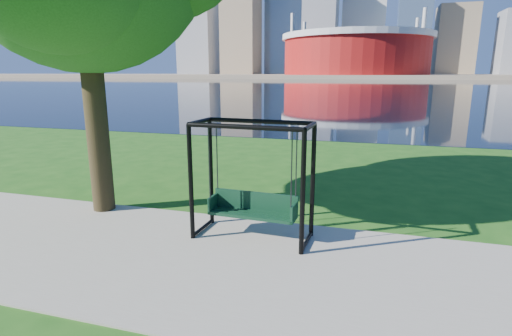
% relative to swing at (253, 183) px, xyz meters
% --- Properties ---
extents(ground, '(900.00, 900.00, 0.00)m').
position_rel_swing_xyz_m(ground, '(-0.02, -0.63, -1.06)').
color(ground, '#1E5114').
rests_on(ground, ground).
extents(path, '(120.00, 4.00, 0.03)m').
position_rel_swing_xyz_m(path, '(-0.02, -1.13, -1.05)').
color(path, '#9E937F').
rests_on(path, ground).
extents(river, '(900.00, 180.00, 0.02)m').
position_rel_swing_xyz_m(river, '(-0.02, 101.37, -1.05)').
color(river, black).
rests_on(river, ground).
extents(far_bank, '(900.00, 228.00, 2.00)m').
position_rel_swing_xyz_m(far_bank, '(-0.02, 305.37, -0.06)').
color(far_bank, '#937F60').
rests_on(far_bank, ground).
extents(stadium, '(83.00, 83.00, 32.00)m').
position_rel_swing_xyz_m(stadium, '(-10.02, 234.37, 13.16)').
color(stadium, maroon).
rests_on(stadium, far_bank).
extents(skyline, '(392.00, 66.00, 96.50)m').
position_rel_swing_xyz_m(skyline, '(-4.29, 318.77, 34.83)').
color(skyline, gray).
rests_on(skyline, far_bank).
extents(swing, '(2.19, 1.03, 2.20)m').
position_rel_swing_xyz_m(swing, '(0.00, 0.00, 0.00)').
color(swing, black).
rests_on(swing, ground).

